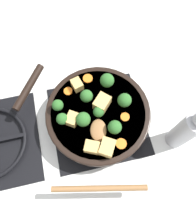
% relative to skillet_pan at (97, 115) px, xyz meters
% --- Properties ---
extents(ground_plane, '(2.40, 2.40, 0.00)m').
position_rel_skillet_pan_xyz_m(ground_plane, '(-0.00, -0.00, -0.06)').
color(ground_plane, silver).
extents(front_burner_grate, '(0.31, 0.31, 0.03)m').
position_rel_skillet_pan_xyz_m(front_burner_grate, '(-0.00, -0.00, -0.05)').
color(front_burner_grate, black).
rests_on(front_burner_grate, ground_plane).
extents(skillet_pan, '(0.38, 0.42, 0.06)m').
position_rel_skillet_pan_xyz_m(skillet_pan, '(0.00, 0.00, 0.00)').
color(skillet_pan, black).
rests_on(skillet_pan, front_burner_grate).
extents(wooden_spoon, '(0.23, 0.25, 0.02)m').
position_rel_skillet_pan_xyz_m(wooden_spoon, '(-0.15, 0.03, 0.03)').
color(wooden_spoon, olive).
rests_on(wooden_spoon, skillet_pan).
extents(tofu_cube_center_large, '(0.06, 0.06, 0.04)m').
position_rel_skillet_pan_xyz_m(tofu_cube_center_large, '(-0.12, -0.00, 0.05)').
color(tofu_cube_center_large, tan).
rests_on(tofu_cube_center_large, skillet_pan).
extents(tofu_cube_near_handle, '(0.05, 0.05, 0.03)m').
position_rel_skillet_pan_xyz_m(tofu_cube_near_handle, '(-0.01, 0.08, 0.04)').
color(tofu_cube_near_handle, tan).
rests_on(tofu_cube_near_handle, skillet_pan).
extents(tofu_cube_east_chunk, '(0.05, 0.05, 0.03)m').
position_rel_skillet_pan_xyz_m(tofu_cube_east_chunk, '(-0.11, 0.04, 0.04)').
color(tofu_cube_east_chunk, tan).
rests_on(tofu_cube_east_chunk, skillet_pan).
extents(tofu_cube_west_chunk, '(0.04, 0.04, 0.03)m').
position_rel_skillet_pan_xyz_m(tofu_cube_west_chunk, '(0.10, 0.04, 0.04)').
color(tofu_cube_west_chunk, tan).
rests_on(tofu_cube_west_chunk, skillet_pan).
extents(tofu_cube_back_piece, '(0.06, 0.06, 0.04)m').
position_rel_skillet_pan_xyz_m(tofu_cube_back_piece, '(0.02, -0.02, 0.05)').
color(tofu_cube_back_piece, tan).
rests_on(tofu_cube_back_piece, skillet_pan).
extents(broccoli_floret_near_spoon, '(0.03, 0.03, 0.04)m').
position_rel_skillet_pan_xyz_m(broccoli_floret_near_spoon, '(-0.01, 0.00, 0.05)').
color(broccoli_floret_near_spoon, '#709956').
rests_on(broccoli_floret_near_spoon, skillet_pan).
extents(broccoli_floret_center_top, '(0.04, 0.04, 0.05)m').
position_rel_skillet_pan_xyz_m(broccoli_floret_center_top, '(0.01, -0.09, 0.05)').
color(broccoli_floret_center_top, '#709956').
rests_on(broccoli_floret_center_top, skillet_pan).
extents(broccoli_floret_east_rim, '(0.03, 0.03, 0.04)m').
position_rel_skillet_pan_xyz_m(broccoli_floret_east_rim, '(-0.01, 0.11, 0.05)').
color(broccoli_floret_east_rim, '#709956').
rests_on(broccoli_floret_east_rim, skillet_pan).
extents(broccoli_floret_west_rim, '(0.04, 0.04, 0.05)m').
position_rel_skillet_pan_xyz_m(broccoli_floret_west_rim, '(0.08, -0.05, 0.05)').
color(broccoli_floret_west_rim, '#709956').
rests_on(broccoli_floret_west_rim, skillet_pan).
extents(broccoli_floret_north_edge, '(0.04, 0.04, 0.05)m').
position_rel_skillet_pan_xyz_m(broccoli_floret_north_edge, '(0.05, 0.02, 0.05)').
color(broccoli_floret_north_edge, '#709956').
rests_on(broccoli_floret_north_edge, skillet_pan).
extents(broccoli_floret_south_cluster, '(0.04, 0.04, 0.05)m').
position_rel_skillet_pan_xyz_m(broccoli_floret_south_cluster, '(-0.02, 0.05, 0.05)').
color(broccoli_floret_south_cluster, '#709956').
rests_on(broccoli_floret_south_cluster, skillet_pan).
extents(broccoli_floret_mid_floret, '(0.03, 0.03, 0.04)m').
position_rel_skillet_pan_xyz_m(broccoli_floret_mid_floret, '(0.04, 0.11, 0.05)').
color(broccoli_floret_mid_floret, '#709956').
rests_on(broccoli_floret_mid_floret, skillet_pan).
extents(broccoli_floret_small_inner, '(0.04, 0.04, 0.05)m').
position_rel_skillet_pan_xyz_m(broccoli_floret_small_inner, '(-0.07, -0.04, 0.05)').
color(broccoli_floret_small_inner, '#709956').
rests_on(broccoli_floret_small_inner, skillet_pan).
extents(carrot_slice_orange_thin, '(0.03, 0.03, 0.01)m').
position_rel_skillet_pan_xyz_m(carrot_slice_orange_thin, '(0.09, 0.08, 0.03)').
color(carrot_slice_orange_thin, orange).
rests_on(carrot_slice_orange_thin, skillet_pan).
extents(carrot_slice_near_center, '(0.03, 0.03, 0.01)m').
position_rel_skillet_pan_xyz_m(carrot_slice_near_center, '(0.12, 0.00, 0.03)').
color(carrot_slice_near_center, orange).
rests_on(carrot_slice_near_center, skillet_pan).
extents(carrot_slice_edge_slice, '(0.03, 0.03, 0.01)m').
position_rel_skillet_pan_xyz_m(carrot_slice_edge_slice, '(-0.04, -0.08, 0.03)').
color(carrot_slice_edge_slice, orange).
rests_on(carrot_slice_edge_slice, skillet_pan).
extents(carrot_slice_under_broccoli, '(0.03, 0.03, 0.01)m').
position_rel_skillet_pan_xyz_m(carrot_slice_under_broccoli, '(-0.11, -0.05, 0.03)').
color(carrot_slice_under_broccoli, orange).
rests_on(carrot_slice_under_broccoli, skillet_pan).
extents(pepper_mill, '(0.06, 0.06, 0.22)m').
position_rel_skillet_pan_xyz_m(pepper_mill, '(-0.12, -0.23, 0.04)').
color(pepper_mill, '#B2B2B7').
rests_on(pepper_mill, ground_plane).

